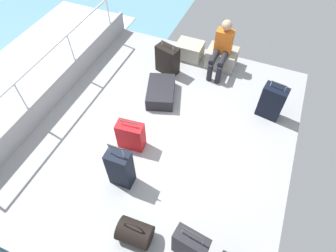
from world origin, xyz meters
The scene contains 14 objects.
ground_plane centered at (0.00, 0.00, -0.03)m, with size 4.40×5.20×0.06m, color #939699.
gunwale_port centered at (-2.17, 0.00, 0.23)m, with size 0.06×5.20×0.45m, color #939699.
railing_port centered at (-2.17, 0.00, 0.78)m, with size 0.04×4.20×1.02m.
sea_wake centered at (-3.60, 0.00, -0.34)m, with size 12.00×12.00×0.01m.
cargo_crate_0 centered at (-0.30, 2.18, 0.18)m, with size 0.59×0.43×0.36m.
cargo_crate_1 centered at (0.41, 2.19, 0.19)m, with size 0.65×0.48×0.38m.
passenger_seated centered at (0.41, 2.01, 0.57)m, with size 0.34×0.66×1.08m.
suitcase_0 centered at (-0.38, -0.42, 0.26)m, with size 0.46×0.27×0.62m.
suitcase_1 centered at (-0.39, 0.82, 0.13)m, with size 0.72×0.90×0.26m.
suitcase_2 centered at (1.10, -1.68, 0.28)m, with size 0.46×0.26×0.74m.
suitcase_3 centered at (1.61, 1.16, 0.33)m, with size 0.44×0.31×0.78m.
suitcase_4 centered at (-0.56, 1.56, 0.30)m, with size 0.51×0.37×0.71m.
suitcase_5 centered at (-0.21, -1.08, 0.36)m, with size 0.35×0.24×0.92m.
duffel_bag centered at (0.36, -1.78, 0.17)m, with size 0.47×0.35×0.48m.
Camera 1 is at (1.25, -2.78, 4.03)m, focal length 30.69 mm.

